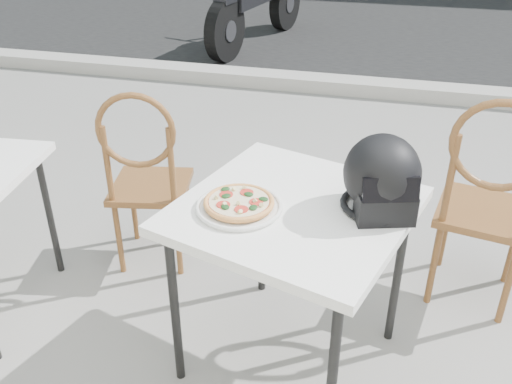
% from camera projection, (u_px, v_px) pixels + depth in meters
% --- Properties ---
extents(ground, '(80.00, 80.00, 0.00)m').
position_uv_depth(ground, '(408.00, 326.00, 2.58)').
color(ground, gray).
rests_on(ground, ground).
extents(street_asphalt, '(30.00, 8.00, 0.00)m').
position_uv_depth(street_asphalt, '(415.00, 4.00, 8.46)').
color(street_asphalt, black).
rests_on(street_asphalt, ground).
extents(curb, '(30.00, 0.25, 0.12)m').
position_uv_depth(curb, '(414.00, 91.00, 5.07)').
color(curb, '#9F9C95').
rests_on(curb, ground).
extents(cafe_table_main, '(0.99, 0.99, 0.75)m').
position_uv_depth(cafe_table_main, '(294.00, 221.00, 2.09)').
color(cafe_table_main, white).
rests_on(cafe_table_main, ground).
extents(plate, '(0.36, 0.36, 0.02)m').
position_uv_depth(plate, '(239.00, 207.00, 2.03)').
color(plate, silver).
rests_on(plate, cafe_table_main).
extents(pizza, '(0.28, 0.28, 0.03)m').
position_uv_depth(pizza, '(239.00, 202.00, 2.02)').
color(pizza, '#DF9851').
rests_on(pizza, plate).
extents(helmet, '(0.34, 0.35, 0.28)m').
position_uv_depth(helmet, '(382.00, 179.00, 1.97)').
color(helmet, black).
rests_on(helmet, cafe_table_main).
extents(cafe_chair_main, '(0.47, 0.47, 1.05)m').
position_uv_depth(cafe_chair_main, '(489.00, 195.00, 2.44)').
color(cafe_chair_main, brown).
rests_on(cafe_chair_main, ground).
extents(cafe_chair_side, '(0.43, 0.43, 0.97)m').
position_uv_depth(cafe_chair_side, '(145.00, 171.00, 2.72)').
color(cafe_chair_side, brown).
rests_on(cafe_chair_side, ground).
extents(motorcycle, '(0.70, 2.10, 1.06)m').
position_uv_depth(motorcycle, '(258.00, 2.00, 6.38)').
color(motorcycle, black).
rests_on(motorcycle, street_asphalt).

